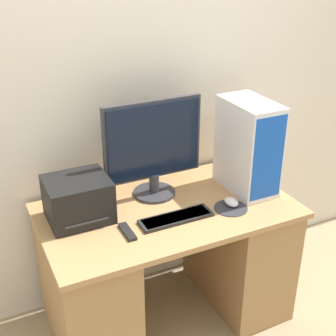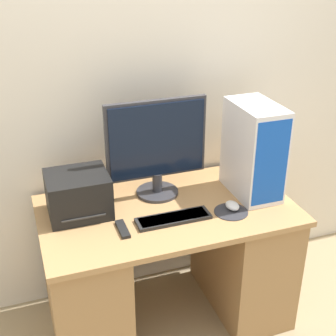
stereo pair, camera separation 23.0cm
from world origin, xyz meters
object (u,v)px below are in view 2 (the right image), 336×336
monitor (157,145)px  computer_tower (254,150)px  mouse (232,206)px  printer (78,194)px  remote_control (123,229)px  keyboard (173,218)px

monitor → computer_tower: (0.48, -0.16, -0.03)m
mouse → printer: 0.78m
computer_tower → remote_control: 0.80m
computer_tower → printer: bearing=174.2°
monitor → mouse: (0.31, -0.29, -0.26)m
remote_control → computer_tower: bearing=10.2°
printer → remote_control: printer is taller
monitor → remote_control: bearing=-132.8°
computer_tower → monitor: bearing=161.9°
keyboard → computer_tower: 0.56m
mouse → computer_tower: bearing=36.9°
monitor → printer: 0.48m
keyboard → remote_control: size_ratio=2.49×
mouse → remote_control: mouse is taller
keyboard → printer: 0.49m
mouse → computer_tower: 0.32m
remote_control → keyboard: bearing=1.4°
monitor → computer_tower: monitor is taller
computer_tower → remote_control: (-0.75, -0.14, -0.24)m
keyboard → mouse: size_ratio=4.07×
printer → remote_control: size_ratio=2.02×
monitor → keyboard: monitor is taller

